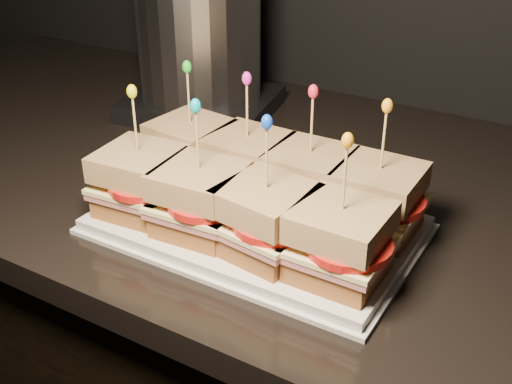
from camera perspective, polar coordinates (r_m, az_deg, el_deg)
The scene contains 62 objects.
granite_slab at distance 0.86m, azimuth 21.53°, elevation -4.39°, with size 2.39×0.72×0.04m, color black.
platter at distance 0.79m, azimuth 0.00°, elevation -2.94°, with size 0.37×0.23×0.02m, color silver.
platter_rim at distance 0.79m, azimuth 0.00°, elevation -3.31°, with size 0.39×0.24×0.01m, color silver.
sandwich_0_bread_bot at distance 0.88m, azimuth -5.68°, elevation 2.15°, with size 0.09×0.09×0.03m, color brown.
sandwich_0_ham at distance 0.87m, azimuth -5.73°, elevation 3.13°, with size 0.10×0.10×0.01m, color #B3585B.
sandwich_0_cheese at distance 0.87m, azimuth -5.76°, elevation 3.54°, with size 0.10×0.10×0.01m, color #FFEA99.
sandwich_0_tomato at distance 0.85m, azimuth -5.36°, elevation 3.68°, with size 0.09×0.09×0.01m, color red.
sandwich_0_bread_top at distance 0.86m, azimuth -5.85°, elevation 5.22°, with size 0.09×0.09×0.03m, color brown.
sandwich_0_pick at distance 0.84m, azimuth -6.00°, elevation 8.09°, with size 0.00×0.00×0.09m, color tan.
sandwich_0_frill at distance 0.82m, azimuth -6.16°, elevation 11.01°, with size 0.01×0.01×0.02m, color green.
sandwich_1_bread_bot at distance 0.83m, azimuth -0.76°, elevation 0.77°, with size 0.09×0.09×0.03m, color brown.
sandwich_1_ham at distance 0.83m, azimuth -0.76°, elevation 1.79°, with size 0.10×0.10×0.01m, color #B3585B.
sandwich_1_cheese at distance 0.82m, azimuth -0.77°, elevation 2.22°, with size 0.10×0.10×0.01m, color #FFEA99.
sandwich_1_tomato at distance 0.81m, azimuth -0.27°, elevation 2.34°, with size 0.09×0.09×0.01m, color red.
sandwich_1_bread_top at distance 0.81m, azimuth -0.78°, elevation 3.98°, with size 0.09×0.09×0.03m, color brown.
sandwich_1_pick at distance 0.79m, azimuth -0.80°, elevation 6.98°, with size 0.00×0.00×0.09m, color tan.
sandwich_1_frill at distance 0.78m, azimuth -0.82°, elevation 10.06°, with size 0.01×0.01×0.02m, color #D724AF.
sandwich_2_bread_bot at distance 0.80m, azimuth 4.67°, elevation -0.75°, with size 0.09×0.09×0.03m, color brown.
sandwich_2_ham at distance 0.79m, azimuth 4.72°, elevation 0.30°, with size 0.10×0.10×0.01m, color #B3585B.
sandwich_2_cheese at distance 0.79m, azimuth 4.74°, elevation 0.75°, with size 0.10×0.10×0.01m, color #FFEA99.
sandwich_2_tomato at distance 0.77m, azimuth 5.36°, elevation 0.84°, with size 0.09×0.09×0.01m, color red.
sandwich_2_bread_top at distance 0.77m, azimuth 4.82°, elevation 2.56°, with size 0.09×0.09×0.03m, color brown.
sandwich_2_pick at distance 0.75m, azimuth 4.96°, elevation 5.68°, with size 0.00×0.00×0.09m, color tan.
sandwich_2_frill at distance 0.74m, azimuth 5.11°, elevation 8.90°, with size 0.01×0.01×0.02m, color red.
sandwich_3_bread_bot at distance 0.77m, azimuth 10.57°, elevation -2.40°, with size 0.09×0.09×0.03m, color brown.
sandwich_3_ham at distance 0.76m, azimuth 10.68°, elevation -1.33°, with size 0.10×0.10×0.01m, color #B3585B.
sandwich_3_cheese at distance 0.76m, azimuth 10.72°, elevation -0.87°, with size 0.10×0.10×0.01m, color #FFEA99.
sandwich_3_tomato at distance 0.74m, azimuth 11.46°, elevation -0.79°, with size 0.09×0.09×0.01m, color red.
sandwich_3_bread_top at distance 0.74m, azimuth 10.91°, elevation 0.99°, with size 0.09×0.09×0.03m, color brown.
sandwich_3_pick at distance 0.72m, azimuth 11.25°, elevation 4.20°, with size 0.00×0.00×0.09m, color tan.
sandwich_3_frill at distance 0.71m, azimuth 11.59°, elevation 7.52°, with size 0.01×0.01×0.02m, color #FDA31A.
sandwich_4_bread_bot at distance 0.81m, azimuth -10.06°, elevation -0.76°, with size 0.09×0.09×0.03m, color brown.
sandwich_4_ham at distance 0.80m, azimuth -10.16°, elevation 0.28°, with size 0.10×0.10×0.01m, color #B3585B.
sandwich_4_cheese at distance 0.79m, azimuth -10.20°, elevation 0.72°, with size 0.10×0.10×0.01m, color #FFEA99.
sandwich_4_tomato at distance 0.78m, azimuth -9.85°, elevation 0.82°, with size 0.09×0.09×0.01m, color red.
sandwich_4_bread_top at distance 0.78m, azimuth -10.37°, elevation 2.51°, with size 0.09×0.09×0.03m, color brown.
sandwich_4_pick at distance 0.76m, azimuth -10.67°, elevation 5.59°, with size 0.00×0.00×0.09m, color tan.
sandwich_4_frill at distance 0.75m, azimuth -10.98°, elevation 8.76°, with size 0.01×0.01×0.02m, color yellow.
sandwich_5_bread_bot at distance 0.76m, azimuth -4.92°, elevation -2.45°, with size 0.09×0.09×0.03m, color brown.
sandwich_5_ham at distance 0.75m, azimuth -4.97°, elevation -1.36°, with size 0.10×0.10×0.01m, color #B3585B.
sandwich_5_cheese at distance 0.75m, azimuth -4.99°, elevation -0.90°, with size 0.10×0.10×0.01m, color #FFEA99.
sandwich_5_tomato at distance 0.73m, azimuth -4.52°, elevation -0.83°, with size 0.09×0.09×0.01m, color red.
sandwich_5_bread_top at distance 0.73m, azimuth -5.08°, elevation 0.99°, with size 0.09×0.09×0.03m, color brown.
sandwich_5_pick at distance 0.71m, azimuth -5.24°, elevation 4.25°, with size 0.00×0.00×0.09m, color tan.
sandwich_5_frill at distance 0.69m, azimuth -5.40°, elevation 7.62°, with size 0.01×0.01×0.02m, color #06ACB6.
sandwich_6_bread_bot at distance 0.72m, azimuth 0.88°, elevation -4.33°, with size 0.09×0.09×0.03m, color brown.
sandwich_6_ham at distance 0.71m, azimuth 0.89°, elevation -3.20°, with size 0.10×0.10×0.01m, color #B3585B.
sandwich_6_cheese at distance 0.70m, azimuth 0.90°, elevation -2.72°, with size 0.10×0.10×0.01m, color #FFEA99.
sandwich_6_tomato at distance 0.69m, azimuth 1.52°, elevation -2.67°, with size 0.09×0.09×0.01m, color red.
sandwich_6_bread_top at distance 0.69m, azimuth 0.91°, elevation -0.75°, with size 0.09×0.09×0.03m, color brown.
sandwich_6_pick at distance 0.67m, azimuth 0.94°, elevation 2.66°, with size 0.00×0.00×0.09m, color tan.
sandwich_6_frill at distance 0.65m, azimuth 0.97°, elevation 6.22°, with size 0.01×0.01×0.02m, color blue.
sandwich_7_bread_bot at distance 0.68m, azimuth 7.33°, elevation -6.35°, with size 0.09×0.09×0.03m, color brown.
sandwich_7_ham at distance 0.68m, azimuth 7.42°, elevation -5.20°, with size 0.10×0.10×0.01m, color #B3585B.
sandwich_7_cheese at distance 0.67m, azimuth 7.46°, elevation -4.70°, with size 0.10×0.10×0.01m, color #FFEA99.
sandwich_7_tomato at distance 0.66m, azimuth 8.24°, elevation -4.69°, with size 0.09×0.09×0.01m, color red.
sandwich_7_bread_top at distance 0.66m, azimuth 7.61°, elevation -2.68°, with size 0.09×0.09×0.03m, color brown.
sandwich_7_pick at distance 0.63m, azimuth 7.87°, elevation 0.84°, with size 0.00×0.00×0.09m, color tan.
sandwich_7_frill at distance 0.61m, azimuth 8.15°, elevation 4.55°, with size 0.01×0.01×0.02m, color orange.
appliance_base at distance 1.14m, azimuth -4.82°, elevation 7.84°, with size 0.25×0.21×0.03m, color #262628.
appliance_body at distance 1.10m, azimuth -5.14°, elevation 15.09°, with size 0.21×0.21×0.27m, color silver.
appliance at distance 1.10m, azimuth -5.13°, elevation 14.83°, with size 0.25×0.21×0.32m, color silver, non-canonical shape.
Camera 1 is at (0.19, 0.92, 1.31)m, focal length 45.00 mm.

